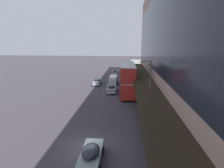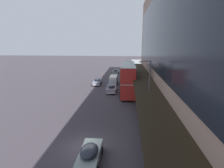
% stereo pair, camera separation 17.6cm
% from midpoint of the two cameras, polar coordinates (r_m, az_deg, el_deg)
% --- Properties ---
extents(ground, '(240.00, 240.00, 0.00)m').
position_cam_midpoint_polar(ground, '(17.78, -8.47, -19.61)').
color(ground, '#3A343B').
extents(sidewalk_kerb, '(10.00, 180.00, 0.15)m').
position_cam_midpoint_polar(sidewalk_kerb, '(18.77, 28.58, -19.02)').
color(sidewalk_kerb, gray).
rests_on(sidewalk_kerb, ground).
extents(building_facade, '(9.20, 80.00, 20.42)m').
position_cam_midpoint_polar(building_facade, '(16.17, 32.43, 13.30)').
color(building_facade, gray).
rests_on(building_facade, ground).
extents(transit_bus_kerbside_front, '(2.84, 11.05, 5.77)m').
position_cam_midpoint_polar(transit_bus_kerbside_front, '(33.59, 5.38, 2.02)').
color(transit_bus_kerbside_front, red).
rests_on(transit_bus_kerbside_front, ground).
extents(sedan_far_back, '(1.82, 4.25, 1.51)m').
position_cam_midpoint_polar(sedan_far_back, '(15.39, -6.93, -21.96)').
color(sedan_far_back, gray).
rests_on(sedan_far_back, ground).
extents(sedan_lead_near, '(1.83, 4.29, 1.45)m').
position_cam_midpoint_polar(sedan_lead_near, '(51.93, 4.84, 3.32)').
color(sedan_lead_near, '#A61C13').
rests_on(sedan_lead_near, ground).
extents(sedan_oncoming_rear, '(2.07, 4.77, 1.59)m').
position_cam_midpoint_polar(sedan_oncoming_rear, '(35.00, -0.10, -1.37)').
color(sedan_oncoming_rear, gray).
rests_on(sedan_oncoming_rear, ground).
extents(sedan_trailing_near, '(1.95, 5.03, 1.50)m').
position_cam_midpoint_polar(sedan_trailing_near, '(41.74, -4.70, 0.91)').
color(sedan_trailing_near, slate).
rests_on(sedan_trailing_near, ground).
extents(sedan_second_near, '(2.02, 4.87, 1.48)m').
position_cam_midpoint_polar(sedan_second_near, '(56.18, 1.26, 4.12)').
color(sedan_second_near, gray).
rests_on(sedan_second_near, ground).
extents(vw_van, '(1.93, 4.56, 1.96)m').
position_cam_midpoint_polar(vw_van, '(42.05, 0.61, 1.54)').
color(vw_van, silver).
rests_on(vw_van, ground).
extents(pedestrian_at_kerb, '(0.33, 0.61, 1.86)m').
position_cam_midpoint_polar(pedestrian_at_kerb, '(25.32, 14.13, -6.62)').
color(pedestrian_at_kerb, black).
rests_on(pedestrian_at_kerb, sidewalk_kerb).
extents(street_lamp, '(1.50, 0.28, 7.43)m').
position_cam_midpoint_polar(street_lamp, '(22.17, 11.90, -0.53)').
color(street_lamp, '#4C4C51').
rests_on(street_lamp, sidewalk_kerb).
extents(fire_hydrant, '(0.20, 0.40, 0.70)m').
position_cam_midpoint_polar(fire_hydrant, '(26.59, 10.72, -7.05)').
color(fire_hydrant, red).
rests_on(fire_hydrant, sidewalk_kerb).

